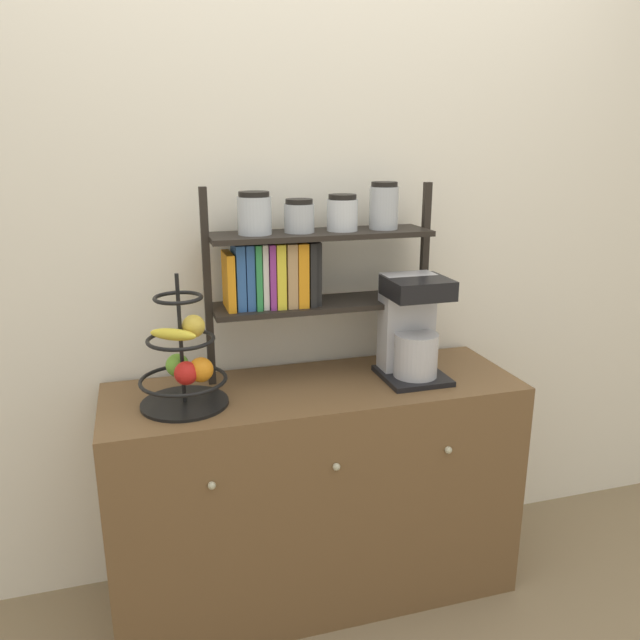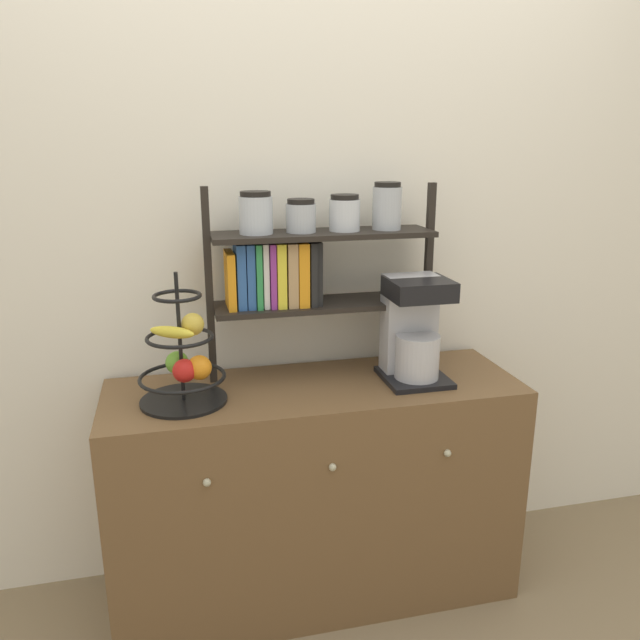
{
  "view_description": "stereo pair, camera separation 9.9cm",
  "coord_description": "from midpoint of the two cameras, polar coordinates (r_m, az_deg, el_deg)",
  "views": [
    {
      "loc": [
        -0.53,
        -1.63,
        1.58
      ],
      "look_at": [
        0.02,
        0.23,
        1.02
      ],
      "focal_mm": 35.0,
      "sensor_mm": 36.0,
      "label": 1
    },
    {
      "loc": [
        -0.44,
        -1.65,
        1.58
      ],
      "look_at": [
        0.02,
        0.23,
        1.02
      ],
      "focal_mm": 35.0,
      "sensor_mm": 36.0,
      "label": 2
    }
  ],
  "objects": [
    {
      "name": "ground_plane",
      "position": [
        2.33,
        -0.03,
        -26.6
      ],
      "size": [
        12.0,
        12.0,
        0.0
      ],
      "primitive_type": "plane",
      "color": "#847051"
    },
    {
      "name": "shelf_hutch",
      "position": [
        2.08,
        -3.07,
        5.83
      ],
      "size": [
        0.79,
        0.2,
        0.65
      ],
      "color": "black",
      "rests_on": "sideboard"
    },
    {
      "name": "sideboard",
      "position": [
        2.26,
        -1.73,
        -15.38
      ],
      "size": [
        1.38,
        0.48,
        0.79
      ],
      "color": "brown",
      "rests_on": "ground_plane"
    },
    {
      "name": "coffee_maker",
      "position": [
        2.13,
        7.05,
        -0.73
      ],
      "size": [
        0.21,
        0.23,
        0.35
      ],
      "color": "black",
      "rests_on": "sideboard"
    },
    {
      "name": "wall_back",
      "position": [
        2.21,
        -3.76,
        8.86
      ],
      "size": [
        7.0,
        0.05,
        2.6
      ],
      "primitive_type": "cube",
      "color": "silver",
      "rests_on": "ground_plane"
    },
    {
      "name": "fruit_stand",
      "position": [
        1.95,
        -13.69,
        -3.94
      ],
      "size": [
        0.27,
        0.27,
        0.41
      ],
      "color": "black",
      "rests_on": "sideboard"
    }
  ]
}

